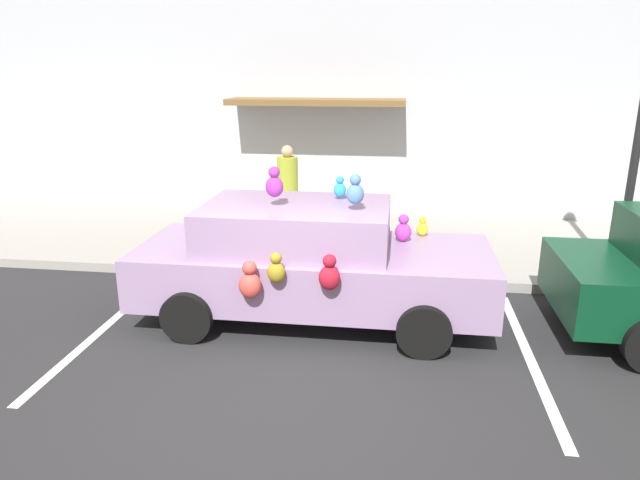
{
  "coord_description": "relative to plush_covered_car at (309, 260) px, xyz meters",
  "views": [
    {
      "loc": [
        1.11,
        -5.26,
        3.23
      ],
      "look_at": [
        0.05,
        2.36,
        0.9
      ],
      "focal_mm": 32.16,
      "sensor_mm": 36.0,
      "label": 1
    }
  ],
  "objects": [
    {
      "name": "ground_plane",
      "position": [
        0.01,
        -1.75,
        -0.8
      ],
      "size": [
        60.0,
        60.0,
        0.0
      ],
      "primitive_type": "plane",
      "color": "#262628"
    },
    {
      "name": "sidewalk",
      "position": [
        0.01,
        3.25,
        -0.72
      ],
      "size": [
        24.0,
        4.0,
        0.15
      ],
      "primitive_type": "cube",
      "color": "gray",
      "rests_on": "ground"
    },
    {
      "name": "storefront_building",
      "position": [
        0.01,
        5.39,
        2.39
      ],
      "size": [
        24.0,
        1.25,
        6.4
      ],
      "color": "#B2B7C1",
      "rests_on": "ground"
    },
    {
      "name": "parking_stripe_front",
      "position": [
        2.7,
        -0.75,
        -0.8
      ],
      "size": [
        0.12,
        3.6,
        0.01
      ],
      "primitive_type": "cube",
      "color": "silver",
      "rests_on": "ground"
    },
    {
      "name": "parking_stripe_rear",
      "position": [
        -2.57,
        -0.75,
        -0.8
      ],
      "size": [
        0.12,
        3.6,
        0.01
      ],
      "primitive_type": "cube",
      "color": "silver",
      "rests_on": "ground"
    },
    {
      "name": "plush_covered_car",
      "position": [
        0.0,
        0.0,
        0.0
      ],
      "size": [
        4.57,
        2.14,
        2.05
      ],
      "color": "#9579A1",
      "rests_on": "ground"
    },
    {
      "name": "teddy_bear_on_sidewalk",
      "position": [
        -1.55,
        2.24,
        -0.33
      ],
      "size": [
        0.36,
        0.3,
        0.69
      ],
      "color": "#9E723D",
      "rests_on": "sidewalk"
    },
    {
      "name": "pedestrian_near_shopfront",
      "position": [
        -1.0,
        3.68,
        0.11
      ],
      "size": [
        0.39,
        0.39,
        1.66
      ],
      "color": "#9AA72E",
      "rests_on": "sidewalk"
    }
  ]
}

